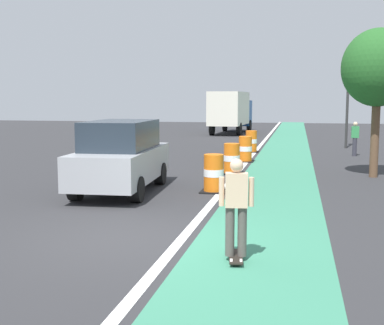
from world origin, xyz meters
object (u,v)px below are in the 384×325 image
at_px(pedestrian_crossing, 355,138).
at_px(delivery_truck_down_block, 231,110).
at_px(traffic_barrel_front, 214,174).
at_px(traffic_light_corner, 348,84).
at_px(traffic_barrel_mid, 232,159).
at_px(skateboarder_on_lane, 236,206).
at_px(traffic_barrel_back, 245,149).
at_px(street_tree_sidewalk, 378,68).
at_px(parked_suv_nearest, 121,156).
at_px(traffic_barrel_far, 251,142).

bearing_deg(pedestrian_crossing, delivery_truck_down_block, 117.73).
distance_m(traffic_barrel_front, traffic_light_corner, 15.70).
distance_m(traffic_barrel_mid, delivery_truck_down_block, 21.99).
xyz_separation_m(skateboarder_on_lane, traffic_barrel_back, (-1.23, 13.38, -0.38)).
bearing_deg(traffic_barrel_front, delivery_truck_down_block, 96.39).
relative_size(skateboarder_on_lane, street_tree_sidewalk, 0.34).
bearing_deg(traffic_barrel_back, traffic_light_corner, 56.72).
bearing_deg(parked_suv_nearest, skateboarder_on_lane, -54.49).
relative_size(skateboarder_on_lane, pedestrian_crossing, 1.05).
relative_size(parked_suv_nearest, traffic_barrel_front, 4.31).
distance_m(traffic_barrel_front, delivery_truck_down_block, 25.66).
relative_size(traffic_barrel_mid, street_tree_sidewalk, 0.22).
bearing_deg(traffic_barrel_mid, street_tree_sidewalk, 2.67).
bearing_deg(traffic_light_corner, traffic_barrel_front, -108.62).
bearing_deg(traffic_barrel_back, traffic_barrel_far, 91.62).
bearing_deg(skateboarder_on_lane, pedestrian_crossing, 77.88).
relative_size(traffic_barrel_far, delivery_truck_down_block, 0.14).
height_order(skateboarder_on_lane, delivery_truck_down_block, delivery_truck_down_block).
xyz_separation_m(parked_suv_nearest, traffic_barrel_front, (2.60, 0.47, -0.50)).
height_order(traffic_barrel_far, street_tree_sidewalk, street_tree_sidewalk).
height_order(delivery_truck_down_block, street_tree_sidewalk, street_tree_sidewalk).
relative_size(traffic_barrel_mid, delivery_truck_down_block, 0.14).
distance_m(parked_suv_nearest, delivery_truck_down_block, 25.95).
bearing_deg(traffic_barrel_front, traffic_barrel_mid, 89.42).
distance_m(skateboarder_on_lane, street_tree_sidewalk, 10.93).
relative_size(traffic_barrel_front, delivery_truck_down_block, 0.14).
height_order(traffic_barrel_back, traffic_barrel_far, same).
relative_size(skateboarder_on_lane, traffic_barrel_mid, 1.55).
distance_m(traffic_barrel_mid, street_tree_sidewalk, 5.78).
distance_m(traffic_barrel_back, traffic_barrel_far, 4.03).
xyz_separation_m(parked_suv_nearest, traffic_barrel_mid, (2.64, 4.18, -0.50)).
relative_size(parked_suv_nearest, street_tree_sidewalk, 0.94).
relative_size(traffic_barrel_front, street_tree_sidewalk, 0.22).
bearing_deg(skateboarder_on_lane, parked_suv_nearest, 125.51).
bearing_deg(traffic_barrel_mid, delivery_truck_down_block, 97.57).
height_order(traffic_barrel_far, pedestrian_crossing, pedestrian_crossing).
relative_size(traffic_barrel_front, traffic_light_corner, 0.21).
bearing_deg(parked_suv_nearest, street_tree_sidewalk, 30.47).
height_order(delivery_truck_down_block, pedestrian_crossing, delivery_truck_down_block).
height_order(traffic_barrel_mid, traffic_barrel_far, same).
bearing_deg(traffic_barrel_back, traffic_barrel_front, -91.16).
height_order(parked_suv_nearest, traffic_barrel_far, parked_suv_nearest).
bearing_deg(traffic_barrel_back, street_tree_sidewalk, -35.68).
height_order(skateboarder_on_lane, pedestrian_crossing, skateboarder_on_lane).
distance_m(skateboarder_on_lane, traffic_barrel_back, 13.44).
bearing_deg(traffic_light_corner, traffic_barrel_back, -123.28).
distance_m(parked_suv_nearest, traffic_barrel_front, 2.69).
xyz_separation_m(traffic_barrel_mid, traffic_barrel_back, (0.11, 3.63, 0.00)).
bearing_deg(pedestrian_crossing, parked_suv_nearest, -124.26).
bearing_deg(street_tree_sidewalk, traffic_barrel_mid, -177.33).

